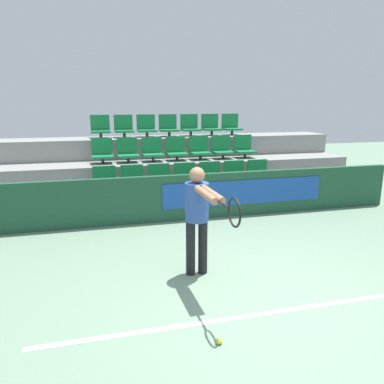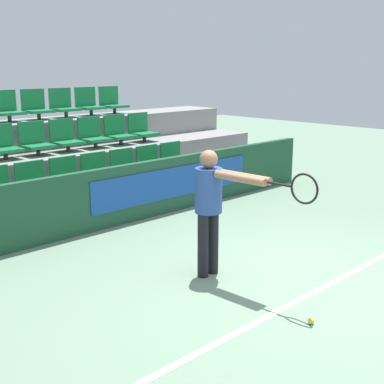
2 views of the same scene
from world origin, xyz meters
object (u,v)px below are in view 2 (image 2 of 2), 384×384
Objects in this scene: stadium_chair_19 at (89,103)px; stadium_chair_20 at (112,102)px; stadium_chair_10 at (65,138)px; stadium_chair_11 at (93,135)px; tennis_player at (214,200)px; stadium_chair_12 at (118,132)px; stadium_chair_17 at (36,107)px; stadium_chair_6 at (175,160)px; stadium_chair_5 at (151,164)px; stadium_chair_8 at (3,144)px; tennis_ball at (311,321)px; stadium_chair_1 at (34,183)px; stadium_chair_13 at (142,129)px; stadium_chair_16 at (7,108)px; stadium_chair_18 at (63,105)px; stadium_chair_2 at (67,178)px; stadium_chair_9 at (35,141)px; stadium_chair_3 at (98,172)px; stadium_chair_4 at (126,168)px.

stadium_chair_19 is 0.59m from stadium_chair_20.
stadium_chair_11 is at bearing 0.00° from stadium_chair_10.
stadium_chair_12 is at bearing 64.88° from tennis_player.
stadium_chair_6 is at bearing -47.80° from stadium_chair_17.
stadium_chair_5 is 1.00× the size of stadium_chair_8.
tennis_ball is at bearing -112.45° from stadium_chair_5.
stadium_chair_1 is 1.00× the size of stadium_chair_19.
stadium_chair_8 and stadium_chair_12 have the same top height.
stadium_chair_8 is 1.00× the size of stadium_chair_19.
stadium_chair_10 and stadium_chair_13 have the same top height.
stadium_chair_8 is 1.00× the size of stadium_chair_16.
stadium_chair_5 is at bearing -73.18° from stadium_chair_18.
stadium_chair_2 is 1.00× the size of stadium_chair_19.
stadium_chair_12 is at bearing 28.87° from stadium_chair_2.
stadium_chair_11 is at bearing 180.00° from stadium_chair_12.
stadium_chair_6 is 1.00× the size of stadium_chair_11.
tennis_player is (-0.01, -4.21, -0.27)m from stadium_chair_9.
stadium_chair_10 is at bearing 90.00° from stadium_chair_3.
stadium_chair_8 is 1.00× the size of stadium_chair_17.
stadium_chair_17 and stadium_chair_18 have the same top height.
tennis_ball is at bearing -92.51° from stadium_chair_2.
stadium_chair_18 reaches higher than stadium_chair_11.
stadium_chair_18 reaches higher than tennis_ball.
tennis_player is at bearing -110.06° from stadium_chair_4.
stadium_chair_11 is 1.00× the size of stadium_chair_17.
stadium_chair_16 is at bearing 132.20° from stadium_chair_5.
stadium_chair_1 is 0.35× the size of tennis_player.
stadium_chair_16 reaches higher than tennis_player.
stadium_chair_13 is at bearing -58.85° from stadium_chair_19.
stadium_chair_13 reaches higher than stadium_chair_4.
stadium_chair_20 is (0.00, 1.94, 0.99)m from stadium_chair_6.
stadium_chair_16 is at bearing 88.22° from tennis_ball.
stadium_chair_8 and stadium_chair_11 have the same top height.
stadium_chair_9 is 4.22m from tennis_player.
stadium_chair_6 is 3.20m from stadium_chair_16.
stadium_chair_9 is at bearing -151.13° from stadium_chair_19.
stadium_chair_16 is 0.35× the size of tennis_player.
stadium_chair_17 is at bearing 140.40° from stadium_chair_12.
stadium_chair_10 is 1.00× the size of stadium_chair_18.
stadium_chair_1 is 2.35m from stadium_chair_5.
stadium_chair_8 is 1.17m from stadium_chair_10.
stadium_chair_13 is (1.17, 0.00, 0.00)m from stadium_chair_11.
stadium_chair_9 is at bearing -121.15° from stadium_chair_17.
stadium_chair_19 reaches higher than stadium_chair_1.
stadium_chair_10 is at bearing -151.13° from stadium_chair_20.
stadium_chair_4 is 1.00× the size of stadium_chair_17.
stadium_chair_11 and stadium_chair_13 have the same top height.
stadium_chair_3 is at bearing 0.00° from stadium_chair_1.
stadium_chair_1 is 1.00× the size of stadium_chair_17.
stadium_chair_12 is (2.35, 0.97, 0.50)m from stadium_chair_1.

